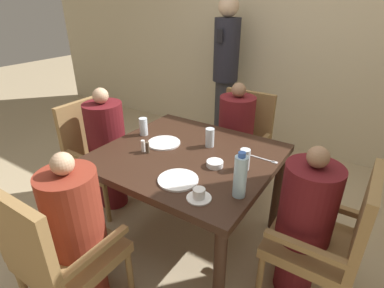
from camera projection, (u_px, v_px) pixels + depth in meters
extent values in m
plane|color=tan|center=(188.00, 236.00, 2.44)|extent=(16.00, 16.00, 0.00)
cube|color=beige|center=(289.00, 32.00, 3.38)|extent=(8.00, 0.06, 2.80)
cube|color=#331E14|center=(188.00, 156.00, 2.11)|extent=(1.18, 1.09, 0.05)
cylinder|color=#331E14|center=(91.00, 210.00, 2.18)|extent=(0.07, 0.07, 0.72)
cylinder|color=#331E14|center=(219.00, 278.00, 1.66)|extent=(0.07, 0.07, 0.72)
cylinder|color=#331E14|center=(170.00, 157.00, 2.91)|extent=(0.07, 0.07, 0.72)
cylinder|color=#331E14|center=(277.00, 192.00, 2.39)|extent=(0.07, 0.07, 0.72)
cube|color=olive|center=(105.00, 163.00, 2.70)|extent=(0.49, 0.49, 0.07)
cube|color=olive|center=(84.00, 128.00, 2.68)|extent=(0.05, 0.49, 0.51)
cube|color=olive|center=(122.00, 139.00, 2.80)|extent=(0.44, 0.04, 0.04)
cube|color=olive|center=(82.00, 158.00, 2.46)|extent=(0.44, 0.04, 0.04)
cylinder|color=olive|center=(142.00, 180.00, 2.85)|extent=(0.04, 0.04, 0.37)
cylinder|color=olive|center=(107.00, 204.00, 2.53)|extent=(0.04, 0.04, 0.37)
cylinder|color=olive|center=(110.00, 167.00, 3.07)|extent=(0.04, 0.04, 0.37)
cylinder|color=olive|center=(74.00, 187.00, 2.74)|extent=(0.04, 0.04, 0.37)
cylinder|color=#5B1419|center=(113.00, 182.00, 2.75)|extent=(0.24, 0.24, 0.44)
cylinder|color=#5B1419|center=(106.00, 134.00, 2.54)|extent=(0.32, 0.32, 0.54)
sphere|color=tan|center=(100.00, 96.00, 2.39)|extent=(0.13, 0.13, 0.13)
cube|color=olive|center=(237.00, 152.00, 2.90)|extent=(0.49, 0.49, 0.07)
cube|color=olive|center=(249.00, 117.00, 2.94)|extent=(0.49, 0.05, 0.51)
cube|color=olive|center=(261.00, 143.00, 2.72)|extent=(0.04, 0.44, 0.04)
cube|color=olive|center=(217.00, 132.00, 2.94)|extent=(0.04, 0.44, 0.04)
cylinder|color=olive|center=(247.00, 188.00, 2.73)|extent=(0.04, 0.04, 0.37)
cylinder|color=olive|center=(206.00, 174.00, 2.94)|extent=(0.04, 0.04, 0.37)
cylinder|color=olive|center=(264.00, 168.00, 3.05)|extent=(0.04, 0.04, 0.37)
cylinder|color=olive|center=(226.00, 157.00, 3.27)|extent=(0.04, 0.04, 0.37)
cylinder|color=maroon|center=(233.00, 171.00, 2.94)|extent=(0.24, 0.24, 0.44)
cylinder|color=maroon|center=(236.00, 125.00, 2.72)|extent=(0.32, 0.32, 0.53)
sphere|color=#997051|center=(239.00, 90.00, 2.58)|extent=(0.13, 0.13, 0.13)
cube|color=olive|center=(311.00, 244.00, 1.82)|extent=(0.49, 0.49, 0.07)
cube|color=olive|center=(364.00, 220.00, 1.58)|extent=(0.05, 0.49, 0.51)
cube|color=olive|center=(305.00, 248.00, 1.58)|extent=(0.44, 0.04, 0.04)
cube|color=olive|center=(324.00, 204.00, 1.92)|extent=(0.44, 0.04, 0.04)
cylinder|color=olive|center=(260.00, 278.00, 1.86)|extent=(0.04, 0.04, 0.37)
cylinder|color=olive|center=(282.00, 236.00, 2.19)|extent=(0.04, 0.04, 0.37)
cylinder|color=olive|center=(347.00, 262.00, 1.97)|extent=(0.04, 0.04, 0.37)
cylinder|color=#5B1419|center=(296.00, 261.00, 1.93)|extent=(0.24, 0.24, 0.44)
cylinder|color=#5B1419|center=(308.00, 203.00, 1.73)|extent=(0.32, 0.32, 0.49)
sphere|color=#997051|center=(318.00, 157.00, 1.59)|extent=(0.12, 0.12, 0.12)
cube|color=olive|center=(73.00, 256.00, 1.74)|extent=(0.49, 0.49, 0.07)
cube|color=olive|center=(22.00, 242.00, 1.44)|extent=(0.49, 0.05, 0.51)
cube|color=olive|center=(44.00, 220.00, 1.78)|extent=(0.04, 0.44, 0.04)
cube|color=olive|center=(95.00, 252.00, 1.56)|extent=(0.04, 0.44, 0.04)
cylinder|color=olive|center=(85.00, 245.00, 2.10)|extent=(0.04, 0.04, 0.37)
cylinder|color=olive|center=(130.00, 273.00, 1.89)|extent=(0.04, 0.04, 0.37)
cylinder|color=maroon|center=(86.00, 271.00, 1.86)|extent=(0.24, 0.24, 0.44)
cylinder|color=maroon|center=(73.00, 212.00, 1.66)|extent=(0.32, 0.32, 0.49)
sphere|color=tan|center=(62.00, 164.00, 1.52)|extent=(0.12, 0.12, 0.12)
cylinder|color=#2D2D33|center=(223.00, 113.00, 3.85)|extent=(0.23, 0.23, 0.84)
cylinder|color=#23232D|center=(227.00, 50.00, 3.50)|extent=(0.30, 0.30, 0.71)
sphere|color=beige|center=(229.00, 6.00, 3.29)|extent=(0.23, 0.23, 0.23)
cube|color=black|center=(220.00, 36.00, 3.29)|extent=(0.07, 0.01, 0.14)
cylinder|color=white|center=(164.00, 143.00, 2.24)|extent=(0.25, 0.25, 0.01)
cylinder|color=white|center=(178.00, 180.00, 1.78)|extent=(0.25, 0.25, 0.01)
cylinder|color=white|center=(199.00, 198.00, 1.63)|extent=(0.14, 0.14, 0.01)
cylinder|color=white|center=(199.00, 193.00, 1.61)|extent=(0.07, 0.07, 0.05)
cylinder|color=white|center=(215.00, 164.00, 1.93)|extent=(0.11, 0.11, 0.04)
cylinder|color=#A3C6DB|center=(240.00, 177.00, 1.60)|extent=(0.07, 0.07, 0.24)
cylinder|color=#3359B2|center=(242.00, 155.00, 1.54)|extent=(0.04, 0.04, 0.03)
cylinder|color=silver|center=(245.00, 159.00, 1.88)|extent=(0.06, 0.06, 0.14)
cylinder|color=silver|center=(143.00, 127.00, 2.35)|extent=(0.06, 0.06, 0.14)
cylinder|color=silver|center=(210.00, 138.00, 2.17)|extent=(0.06, 0.06, 0.14)
cylinder|color=white|center=(143.00, 146.00, 2.11)|extent=(0.03, 0.03, 0.09)
cylinder|color=#4C3D2D|center=(147.00, 148.00, 2.09)|extent=(0.03, 0.03, 0.08)
cube|color=silver|center=(262.00, 159.00, 2.03)|extent=(0.18, 0.01, 0.00)
cube|color=silver|center=(275.00, 162.00, 1.98)|extent=(0.04, 0.02, 0.00)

